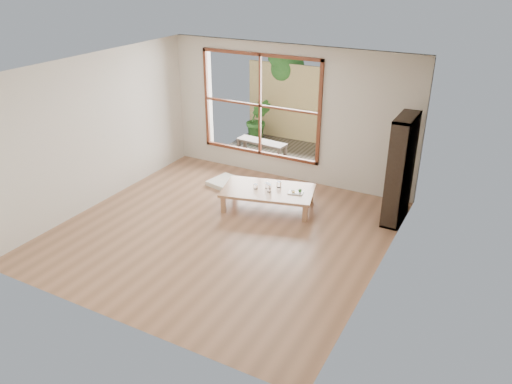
% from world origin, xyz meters
% --- Properties ---
extents(ground, '(5.00, 5.00, 0.00)m').
position_xyz_m(ground, '(0.00, 0.00, 0.00)').
color(ground, '#A27251').
rests_on(ground, ground).
extents(low_table, '(1.75, 1.25, 0.34)m').
position_xyz_m(low_table, '(0.26, 1.09, 0.30)').
color(low_table, '#A77651').
rests_on(low_table, ground).
extents(floor_cushion, '(0.68, 0.68, 0.08)m').
position_xyz_m(floor_cushion, '(-0.89, 1.57, 0.04)').
color(floor_cushion, white).
rests_on(floor_cushion, ground).
extents(bookshelf, '(0.29, 0.81, 1.80)m').
position_xyz_m(bookshelf, '(2.34, 1.70, 0.90)').
color(bookshelf, black).
rests_on(bookshelf, ground).
extents(glass_tall, '(0.08, 0.08, 0.14)m').
position_xyz_m(glass_tall, '(0.32, 1.00, 0.42)').
color(glass_tall, silver).
rests_on(glass_tall, low_table).
extents(glass_mid, '(0.08, 0.08, 0.11)m').
position_xyz_m(glass_mid, '(0.39, 1.25, 0.40)').
color(glass_mid, silver).
rests_on(glass_mid, low_table).
extents(glass_short, '(0.08, 0.08, 0.10)m').
position_xyz_m(glass_short, '(0.22, 1.12, 0.39)').
color(glass_short, silver).
rests_on(glass_short, low_table).
extents(glass_small, '(0.07, 0.07, 0.09)m').
position_xyz_m(glass_small, '(0.05, 1.00, 0.39)').
color(glass_small, silver).
rests_on(glass_small, low_table).
extents(food_tray, '(0.28, 0.23, 0.08)m').
position_xyz_m(food_tray, '(0.76, 1.18, 0.36)').
color(food_tray, white).
rests_on(food_tray, low_table).
extents(deck, '(2.80, 2.00, 0.05)m').
position_xyz_m(deck, '(-0.60, 3.56, 0.00)').
color(deck, '#3E372D').
rests_on(deck, ground).
extents(garden_bench, '(1.16, 0.43, 0.36)m').
position_xyz_m(garden_bench, '(-0.95, 3.16, 0.32)').
color(garden_bench, black).
rests_on(garden_bench, deck).
extents(bamboo_fence, '(2.80, 0.06, 1.80)m').
position_xyz_m(bamboo_fence, '(-0.60, 4.56, 0.90)').
color(bamboo_fence, tan).
rests_on(bamboo_fence, ground).
extents(shrub_right, '(0.93, 0.85, 0.89)m').
position_xyz_m(shrub_right, '(0.40, 4.39, 0.47)').
color(shrub_right, '#316224').
rests_on(shrub_right, deck).
extents(shrub_left, '(0.70, 0.64, 1.04)m').
position_xyz_m(shrub_left, '(-1.50, 4.04, 0.54)').
color(shrub_left, '#316224').
rests_on(shrub_left, deck).
extents(garden_tree, '(1.04, 0.85, 2.22)m').
position_xyz_m(garden_tree, '(-1.28, 4.86, 1.63)').
color(garden_tree, '#4C3D2D').
rests_on(garden_tree, ground).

